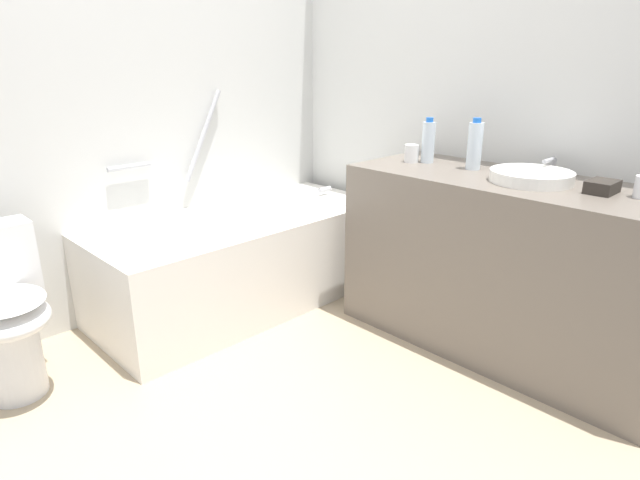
{
  "coord_description": "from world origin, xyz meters",
  "views": [
    {
      "loc": [
        -1.09,
        -1.5,
        1.35
      ],
      "look_at": [
        0.51,
        0.14,
        0.55
      ],
      "focal_mm": 29.98,
      "sensor_mm": 36.0,
      "label": 1
    }
  ],
  "objects_px": {
    "water_bottle_0": "(475,145)",
    "amenity_basket": "(602,187)",
    "sink_faucet": "(552,167)",
    "toilet": "(0,310)",
    "sink_basin": "(531,176)",
    "water_bottle_1": "(428,142)",
    "drinking_glass_0": "(411,153)",
    "bathtub": "(243,256)"
  },
  "relations": [
    {
      "from": "water_bottle_0",
      "to": "amenity_basket",
      "type": "relative_size",
      "value": 1.73
    },
    {
      "from": "sink_faucet",
      "to": "drinking_glass_0",
      "type": "xyz_separation_m",
      "value": [
        -0.2,
        0.63,
        0.01
      ]
    },
    {
      "from": "sink_basin",
      "to": "drinking_glass_0",
      "type": "distance_m",
      "value": 0.63
    },
    {
      "from": "water_bottle_1",
      "to": "water_bottle_0",
      "type": "bearing_deg",
      "value": -86.53
    },
    {
      "from": "bathtub",
      "to": "sink_faucet",
      "type": "bearing_deg",
      "value": -59.27
    },
    {
      "from": "drinking_glass_0",
      "to": "bathtub",
      "type": "bearing_deg",
      "value": 130.2
    },
    {
      "from": "amenity_basket",
      "to": "drinking_glass_0",
      "type": "bearing_deg",
      "value": 91.25
    },
    {
      "from": "toilet",
      "to": "drinking_glass_0",
      "type": "distance_m",
      "value": 1.99
    },
    {
      "from": "bathtub",
      "to": "amenity_basket",
      "type": "distance_m",
      "value": 1.81
    },
    {
      "from": "toilet",
      "to": "water_bottle_1",
      "type": "xyz_separation_m",
      "value": [
        1.85,
        -0.75,
        0.56
      ]
    },
    {
      "from": "sink_faucet",
      "to": "water_bottle_1",
      "type": "height_order",
      "value": "water_bottle_1"
    },
    {
      "from": "water_bottle_0",
      "to": "bathtub",
      "type": "bearing_deg",
      "value": 122.99
    },
    {
      "from": "sink_basin",
      "to": "amenity_basket",
      "type": "height_order",
      "value": "same"
    },
    {
      "from": "toilet",
      "to": "sink_faucet",
      "type": "bearing_deg",
      "value": 56.69
    },
    {
      "from": "bathtub",
      "to": "drinking_glass_0",
      "type": "relative_size",
      "value": 18.38
    },
    {
      "from": "sink_faucet",
      "to": "water_bottle_1",
      "type": "xyz_separation_m",
      "value": [
        -0.15,
        0.57,
        0.07
      ]
    },
    {
      "from": "sink_basin",
      "to": "sink_faucet",
      "type": "relative_size",
      "value": 2.29
    },
    {
      "from": "toilet",
      "to": "sink_basin",
      "type": "distance_m",
      "value": 2.28
    },
    {
      "from": "sink_faucet",
      "to": "water_bottle_0",
      "type": "relative_size",
      "value": 0.63
    },
    {
      "from": "water_bottle_0",
      "to": "water_bottle_1",
      "type": "xyz_separation_m",
      "value": [
        -0.02,
        0.25,
        -0.01
      ]
    },
    {
      "from": "sink_basin",
      "to": "water_bottle_1",
      "type": "relative_size",
      "value": 1.55
    },
    {
      "from": "water_bottle_0",
      "to": "amenity_basket",
      "type": "height_order",
      "value": "water_bottle_0"
    },
    {
      "from": "toilet",
      "to": "drinking_glass_0",
      "type": "xyz_separation_m",
      "value": [
        1.8,
        -0.68,
        0.5
      ]
    },
    {
      "from": "bathtub",
      "to": "toilet",
      "type": "xyz_separation_m",
      "value": [
        -1.22,
        -0.0,
        0.09
      ]
    },
    {
      "from": "toilet",
      "to": "water_bottle_1",
      "type": "height_order",
      "value": "water_bottle_1"
    },
    {
      "from": "bathtub",
      "to": "sink_basin",
      "type": "relative_size",
      "value": 4.72
    },
    {
      "from": "water_bottle_1",
      "to": "drinking_glass_0",
      "type": "height_order",
      "value": "water_bottle_1"
    },
    {
      "from": "toilet",
      "to": "sink_basin",
      "type": "xyz_separation_m",
      "value": [
        1.8,
        -1.32,
        0.48
      ]
    },
    {
      "from": "drinking_glass_0",
      "to": "amenity_basket",
      "type": "relative_size",
      "value": 0.64
    },
    {
      "from": "sink_basin",
      "to": "sink_faucet",
      "type": "xyz_separation_m",
      "value": [
        0.2,
        0.0,
        0.01
      ]
    },
    {
      "from": "bathtub",
      "to": "sink_basin",
      "type": "height_order",
      "value": "bathtub"
    },
    {
      "from": "water_bottle_0",
      "to": "amenity_basket",
      "type": "distance_m",
      "value": 0.61
    },
    {
      "from": "toilet",
      "to": "amenity_basket",
      "type": "height_order",
      "value": "amenity_basket"
    },
    {
      "from": "sink_faucet",
      "to": "water_bottle_0",
      "type": "bearing_deg",
      "value": 112.96
    },
    {
      "from": "sink_faucet",
      "to": "drinking_glass_0",
      "type": "height_order",
      "value": "drinking_glass_0"
    },
    {
      "from": "sink_faucet",
      "to": "water_bottle_0",
      "type": "height_order",
      "value": "water_bottle_0"
    },
    {
      "from": "water_bottle_0",
      "to": "amenity_basket",
      "type": "xyz_separation_m",
      "value": [
        -0.05,
        -0.6,
        -0.09
      ]
    },
    {
      "from": "toilet",
      "to": "sink_faucet",
      "type": "height_order",
      "value": "sink_faucet"
    },
    {
      "from": "toilet",
      "to": "sink_faucet",
      "type": "distance_m",
      "value": 2.45
    },
    {
      "from": "water_bottle_1",
      "to": "drinking_glass_0",
      "type": "xyz_separation_m",
      "value": [
        -0.05,
        0.06,
        -0.06
      ]
    },
    {
      "from": "bathtub",
      "to": "amenity_basket",
      "type": "height_order",
      "value": "bathtub"
    },
    {
      "from": "bathtub",
      "to": "sink_basin",
      "type": "bearing_deg",
      "value": -66.19
    }
  ]
}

